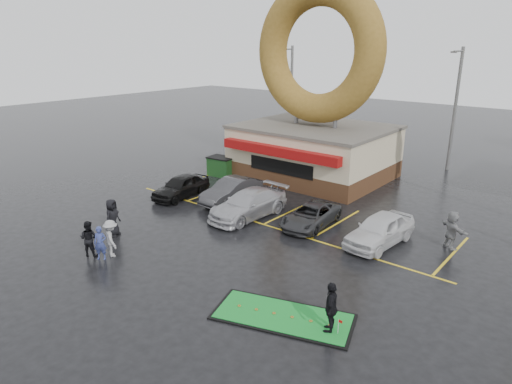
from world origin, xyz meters
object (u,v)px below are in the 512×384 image
Objects in this scene: car_black at (181,186)px; person_blue at (100,243)px; car_white at (380,230)px; dumpster at (221,167)px; streetlight_mid at (455,107)px; streetlight_left at (291,95)px; donut_shop at (315,115)px; car_silver at (248,204)px; car_dgrey at (231,191)px; car_grey at (311,216)px; person_cameraman at (331,308)px; putting_green at (283,316)px.

person_blue reaches higher than car_black.
dumpster is (-14.11, 3.85, -0.10)m from car_white.
dumpster is at bearing -135.41° from streetlight_mid.
streetlight_left is 14.04m from streetlight_mid.
donut_shop is 1.50× the size of streetlight_mid.
car_silver is at bearing -107.37° from streetlight_mid.
car_dgrey is 2.44× the size of dumpster.
car_grey is (-1.94, -16.07, -4.20)m from streetlight_mid.
donut_shop is at bearing 84.48° from car_dgrey.
person_cameraman reaches higher than putting_green.
car_white is 2.83× the size of person_blue.
streetlight_left reaches higher than car_grey.
car_white is (8.87, -7.98, -3.72)m from donut_shop.
streetlight_left and streetlight_mid have the same top height.
car_black is at bearing -168.58° from car_white.
donut_shop is at bearing 103.27° from car_silver.
dumpster is (1.75, -11.07, -4.13)m from streetlight_left.
streetlight_mid is 5.79× the size of person_blue.
putting_green is at bearing -39.62° from car_dgrey.
person_blue is at bearing -74.87° from dumpster.
person_cameraman reaches higher than dumpster.
putting_green is (8.94, -15.93, -4.43)m from donut_shop.
dumpster is 18.47m from putting_green.
car_silver reaches higher than car_black.
person_cameraman is at bearing -55.67° from donut_shop.
donut_shop reaches higher than car_grey.
donut_shop reaches higher than streetlight_mid.
car_white is 2.37× the size of person_cameraman.
car_dgrey is 5.94m from dumpster.
dumpster is 0.34× the size of putting_green.
donut_shop is at bearing -44.78° from streetlight_left.
donut_shop is 7.27× the size of person_cameraman.
putting_green is at bearing -39.37° from car_silver.
streetlight_mid is 26.62m from person_blue.
donut_shop is 18.80m from putting_green.
donut_shop reaches higher than car_silver.
person_blue is at bearing -98.71° from car_silver.
donut_shop is 3.23× the size of car_grey.
car_black is 15.80m from person_cameraman.
car_white is at bearing -41.98° from donut_shop.
person_cameraman reaches higher than car_dgrey.
person_cameraman is 0.35× the size of putting_green.
dumpster is (-10.31, 4.00, 0.07)m from car_grey.
streetlight_left is 19.76m from car_grey.
donut_shop is 12.49m from car_white.
car_grey is at bearing -1.57° from car_dgrey.
person_blue is (3.73, -8.10, 0.07)m from car_black.
streetlight_left is at bearing -163.46° from person_cameraman.
dumpster is at bearing 146.74° from car_silver.
streetlight_left is 5.79× the size of person_blue.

